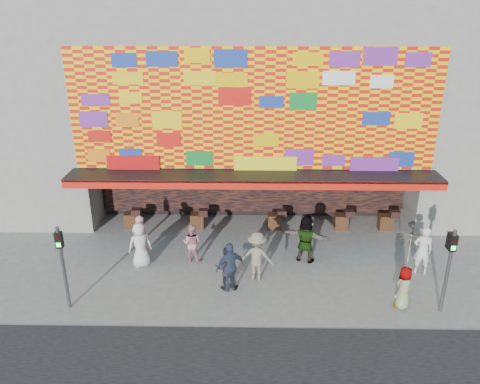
{
  "coord_description": "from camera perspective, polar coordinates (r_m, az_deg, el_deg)",
  "views": [
    {
      "loc": [
        -0.24,
        -14.56,
        9.48
      ],
      "look_at": [
        -0.52,
        2.0,
        2.82
      ],
      "focal_mm": 35.0,
      "sensor_mm": 36.0,
      "label": 1
    }
  ],
  "objects": [
    {
      "name": "ped_b",
      "position": [
        18.88,
        -11.98,
        -5.45
      ],
      "size": [
        0.71,
        0.49,
        1.9
      ],
      "primitive_type": "imported",
      "rotation": [
        0.0,
        0.0,
        3.09
      ],
      "color": "#CC8491",
      "rests_on": "ground"
    },
    {
      "name": "ped_f",
      "position": [
        18.52,
        8.03,
        -5.67
      ],
      "size": [
        1.88,
        1.2,
        1.93
      ],
      "primitive_type": "imported",
      "rotation": [
        0.0,
        0.0,
        2.76
      ],
      "color": "gray",
      "rests_on": "ground"
    },
    {
      "name": "shop_building",
      "position": [
        23.12,
        1.58,
        11.33
      ],
      "size": [
        15.2,
        9.4,
        10.0
      ],
      "color": "gray",
      "rests_on": "ground"
    },
    {
      "name": "signal_right",
      "position": [
        16.43,
        24.16,
        -7.82
      ],
      "size": [
        0.22,
        0.2,
        3.0
      ],
      "color": "#59595B",
      "rests_on": "ground"
    },
    {
      "name": "ped_e",
      "position": [
        16.58,
        -1.19,
        -9.13
      ],
      "size": [
        1.17,
        0.89,
        1.85
      ],
      "primitive_type": "imported",
      "rotation": [
        0.0,
        0.0,
        3.6
      ],
      "color": "#2F3A53",
      "rests_on": "ground"
    },
    {
      "name": "ped_g",
      "position": [
        16.7,
        19.36,
        -10.95
      ],
      "size": [
        0.87,
        0.87,
        1.52
      ],
      "primitive_type": "imported",
      "rotation": [
        0.0,
        0.0,
        3.92
      ],
      "color": "gray",
      "rests_on": "ground"
    },
    {
      "name": "ped_d",
      "position": [
        17.18,
        2.08,
        -7.85
      ],
      "size": [
        1.34,
        0.92,
        1.9
      ],
      "primitive_type": "imported",
      "rotation": [
        0.0,
        0.0,
        2.96
      ],
      "color": "#776F57",
      "rests_on": "ground"
    },
    {
      "name": "ped_i",
      "position": [
        18.54,
        -5.87,
        -6.19
      ],
      "size": [
        0.87,
        0.75,
        1.56
      ],
      "primitive_type": "imported",
      "rotation": [
        0.0,
        0.0,
        2.91
      ],
      "color": "#C57F89",
      "rests_on": "ground"
    },
    {
      "name": "ground",
      "position": [
        17.37,
        1.64,
        -11.16
      ],
      "size": [
        90.0,
        90.0,
        0.0
      ],
      "primitive_type": "plane",
      "color": "slate",
      "rests_on": "ground"
    },
    {
      "name": "signal_left",
      "position": [
        16.25,
        -20.87,
        -7.63
      ],
      "size": [
        0.22,
        0.2,
        3.0
      ],
      "color": "#59595B",
      "rests_on": "ground"
    },
    {
      "name": "ped_c",
      "position": [
        16.72,
        -1.65,
        -9.23
      ],
      "size": [
        0.85,
        0.68,
        1.66
      ],
      "primitive_type": "imported",
      "rotation": [
        0.0,
        0.0,
        3.21
      ],
      "color": "black",
      "rests_on": "ground"
    },
    {
      "name": "ped_h",
      "position": [
        18.82,
        21.38,
        -6.64
      ],
      "size": [
        0.76,
        0.55,
        1.92
      ],
      "primitive_type": "imported",
      "rotation": [
        0.0,
        0.0,
        3.0
      ],
      "color": "silver",
      "rests_on": "ground"
    },
    {
      "name": "parasol",
      "position": [
        15.98,
        20.02,
        -6.52
      ],
      "size": [
        1.21,
        1.23,
        2.0
      ],
      "color": "#D3BC85",
      "rests_on": "ground"
    },
    {
      "name": "ped_a",
      "position": [
        18.44,
        -12.08,
        -6.31
      ],
      "size": [
        1.04,
        0.87,
        1.81
      ],
      "primitive_type": "imported",
      "rotation": [
        0.0,
        0.0,
        3.53
      ],
      "color": "silver",
      "rests_on": "ground"
    }
  ]
}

